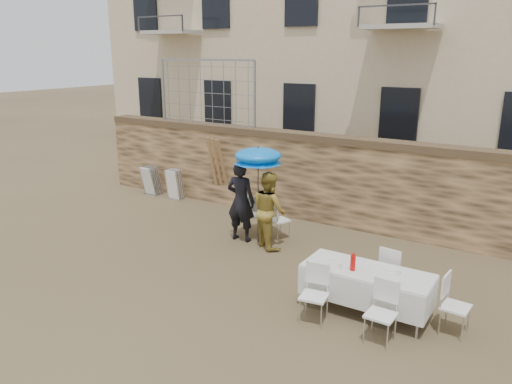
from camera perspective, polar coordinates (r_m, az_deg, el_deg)
The scene contains 17 objects.
ground at distance 9.51m, azimuth -9.30°, elevation -10.90°, with size 80.00×80.00×0.00m, color brown.
stone_wall at distance 13.04m, azimuth 5.06°, elevation 1.84°, with size 13.00×0.50×2.20m, color olive.
chain_link_fence at distance 14.31m, azimuth -5.69°, elevation 11.20°, with size 3.20×0.06×1.80m, color gray, non-canonical shape.
man_suit at distance 11.37m, azimuth -1.74°, elevation -1.04°, with size 0.69×0.45×1.88m, color black.
woman_dress at distance 11.02m, azimuth 1.51°, elevation -2.05°, with size 0.84×0.65×1.72m, color gold.
umbrella at distance 10.99m, azimuth 0.24°, elevation 3.85°, with size 1.08×1.08×2.08m.
couple_chair_left at distance 11.95m, azimuth -0.26°, elevation -2.51°, with size 0.48×0.48×0.96m, color white, non-canonical shape.
couple_chair_right at distance 11.61m, azimuth 2.67°, elevation -3.09°, with size 0.48×0.48×0.96m, color white, non-canonical shape.
banquet_table at distance 8.53m, azimuth 12.60°, elevation -8.92°, with size 2.10×0.85×0.78m.
soda_bottle at distance 8.39m, azimuth 11.02°, elevation -7.95°, with size 0.09×0.09×0.26m, color red.
table_chair_front_left at distance 8.21m, azimuth 6.64°, elevation -11.60°, with size 0.48×0.48×0.96m, color white, non-canonical shape.
table_chair_front_right at distance 7.86m, azimuth 14.08°, elevation -13.31°, with size 0.48×0.48×0.96m, color white, non-canonical shape.
table_chair_back at distance 9.27m, azimuth 15.38°, elevation -8.73°, with size 0.48×0.48×0.96m, color white, non-canonical shape.
table_chair_side at distance 8.43m, azimuth 21.89°, elevation -11.94°, with size 0.48×0.48×0.96m, color white, non-canonical shape.
chair_stack_left at distance 15.56m, azimuth -11.48°, elevation 1.46°, with size 0.46×0.47×0.92m, color white, non-canonical shape.
chair_stack_right at distance 14.97m, azimuth -8.97°, elevation 1.01°, with size 0.46×0.40×0.92m, color white, non-canonical shape.
wood_planks at distance 13.92m, azimuth -3.87°, elevation 2.34°, with size 0.70×0.20×2.00m, color #A37749, non-canonical shape.
Camera 1 is at (5.73, -6.29, 4.25)m, focal length 35.00 mm.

